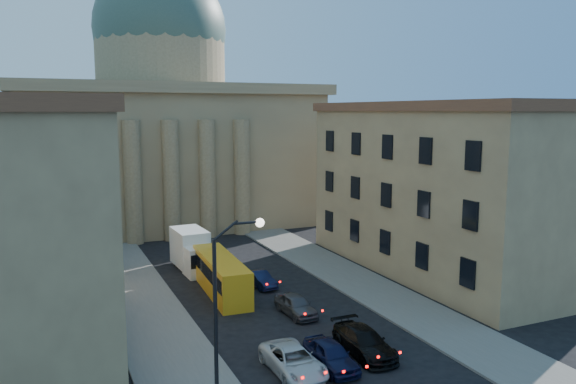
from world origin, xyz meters
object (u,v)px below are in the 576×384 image
object	(u,v)px
street_lamp	(226,294)
car_left_near	(331,355)
city_bus	(221,274)
box_truck	(193,252)

from	to	relation	value
street_lamp	car_left_near	world-z (taller)	street_lamp
city_bus	street_lamp	bearing A→B (deg)	-103.26
city_bus	box_truck	bearing A→B (deg)	95.69
box_truck	city_bus	bearing A→B (deg)	-89.81
city_bus	box_truck	distance (m)	7.14
city_bus	box_truck	size ratio (longest dim) A/B	1.55
street_lamp	box_truck	world-z (taller)	street_lamp
street_lamp	city_bus	bearing A→B (deg)	73.95
street_lamp	box_truck	xyz separation A→B (m)	(4.10, 22.64, -3.64)
street_lamp	city_bus	distance (m)	16.57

